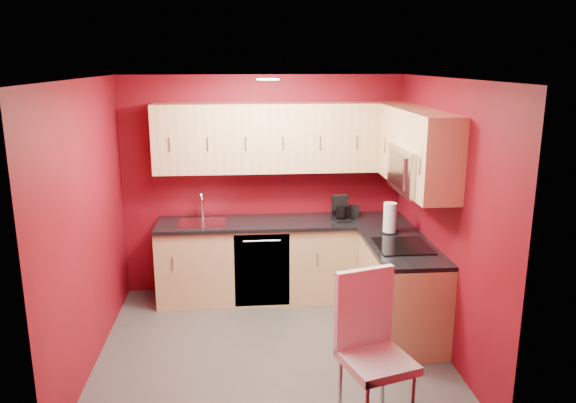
{
  "coord_description": "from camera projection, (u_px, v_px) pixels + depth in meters",
  "views": [
    {
      "loc": [
        -0.27,
        -4.81,
        2.65
      ],
      "look_at": [
        0.2,
        0.55,
        1.29
      ],
      "focal_mm": 35.0,
      "sensor_mm": 36.0,
      "label": 1
    }
  ],
  "objects": [
    {
      "name": "floor",
      "position": [
        272.0,
        348.0,
        5.32
      ],
      "size": [
        3.2,
        3.2,
        0.0
      ],
      "primitive_type": "plane",
      "color": "#474543",
      "rests_on": "ground"
    },
    {
      "name": "countertop_right",
      "position": [
        402.0,
        247.0,
        5.44
      ],
      "size": [
        0.63,
        1.27,
        0.04
      ],
      "primitive_type": "cube",
      "color": "black",
      "rests_on": "base_cabinets_right"
    },
    {
      "name": "dishwasher_front",
      "position": [
        262.0,
        270.0,
        6.09
      ],
      "size": [
        0.6,
        0.02,
        0.82
      ],
      "primitive_type": "cube",
      "color": "black",
      "rests_on": "base_cabinets_back"
    },
    {
      "name": "upper_cabinets_right",
      "position": [
        415.0,
        142.0,
        5.4
      ],
      "size": [
        0.35,
        1.55,
        0.75
      ],
      "color": "#E5B581",
      "rests_on": "wall_right"
    },
    {
      "name": "wall_back",
      "position": [
        263.0,
        185.0,
        6.46
      ],
      "size": [
        3.2,
        0.0,
        3.2
      ],
      "primitive_type": "plane",
      "rotation": [
        1.57,
        0.0,
        0.0
      ],
      "color": "maroon",
      "rests_on": "floor"
    },
    {
      "name": "sink",
      "position": [
        202.0,
        219.0,
        6.19
      ],
      "size": [
        0.52,
        0.42,
        0.35
      ],
      "color": "silver",
      "rests_on": "countertop_back"
    },
    {
      "name": "dining_chair",
      "position": [
        377.0,
        353.0,
        4.08
      ],
      "size": [
        0.59,
        0.61,
        1.16
      ],
      "primitive_type": null,
      "rotation": [
        0.0,
        0.0,
        0.3
      ],
      "color": "silver",
      "rests_on": "floor"
    },
    {
      "name": "wall_left",
      "position": [
        87.0,
        226.0,
        4.88
      ],
      "size": [
        0.0,
        3.0,
        3.0
      ],
      "primitive_type": "plane",
      "rotation": [
        1.57,
        0.0,
        1.57
      ],
      "color": "maroon",
      "rests_on": "floor"
    },
    {
      "name": "napkin_holder",
      "position": [
        354.0,
        212.0,
        6.4
      ],
      "size": [
        0.14,
        0.14,
        0.13
      ],
      "primitive_type": null,
      "rotation": [
        0.0,
        0.0,
        -0.23
      ],
      "color": "black",
      "rests_on": "countertop_back"
    },
    {
      "name": "paper_towel",
      "position": [
        390.0,
        218.0,
        5.79
      ],
      "size": [
        0.2,
        0.2,
        0.32
      ],
      "primitive_type": null,
      "rotation": [
        0.0,
        0.0,
        0.13
      ],
      "color": "silver",
      "rests_on": "countertop_right"
    },
    {
      "name": "ceiling",
      "position": [
        270.0,
        79.0,
        4.71
      ],
      "size": [
        3.2,
        3.2,
        0.0
      ],
      "primitive_type": "plane",
      "rotation": [
        3.14,
        0.0,
        0.0
      ],
      "color": "white",
      "rests_on": "wall_back"
    },
    {
      "name": "base_cabinets_right",
      "position": [
        401.0,
        290.0,
        5.56
      ],
      "size": [
        0.6,
        1.3,
        0.87
      ],
      "primitive_type": "cube",
      "color": "tan",
      "rests_on": "floor"
    },
    {
      "name": "base_cabinets_back",
      "position": [
        283.0,
        260.0,
        6.39
      ],
      "size": [
        2.8,
        0.6,
        0.87
      ],
      "primitive_type": "cube",
      "color": "tan",
      "rests_on": "floor"
    },
    {
      "name": "downlight",
      "position": [
        268.0,
        79.0,
        5.0
      ],
      "size": [
        0.2,
        0.2,
        0.01
      ],
      "primitive_type": "cylinder",
      "color": "white",
      "rests_on": "ceiling"
    },
    {
      "name": "countertop_back",
      "position": [
        283.0,
        223.0,
        6.26
      ],
      "size": [
        2.8,
        0.63,
        0.04
      ],
      "primitive_type": "cube",
      "color": "black",
      "rests_on": "base_cabinets_back"
    },
    {
      "name": "upper_cabinets_back",
      "position": [
        282.0,
        137.0,
        6.17
      ],
      "size": [
        2.8,
        0.35,
        0.75
      ],
      "primitive_type": "cube",
      "color": "#E5B581",
      "rests_on": "wall_back"
    },
    {
      "name": "coffee_maker",
      "position": [
        342.0,
        209.0,
        6.23
      ],
      "size": [
        0.21,
        0.25,
        0.28
      ],
      "primitive_type": null,
      "rotation": [
        0.0,
        0.0,
        0.19
      ],
      "color": "black",
      "rests_on": "countertop_back"
    },
    {
      "name": "wall_right",
      "position": [
        445.0,
        217.0,
        5.15
      ],
      "size": [
        0.0,
        3.0,
        3.0
      ],
      "primitive_type": "plane",
      "rotation": [
        1.57,
        0.0,
        -1.57
      ],
      "color": "maroon",
      "rests_on": "floor"
    },
    {
      "name": "microwave",
      "position": [
        419.0,
        170.0,
        5.22
      ],
      "size": [
        0.42,
        0.76,
        0.42
      ],
      "color": "silver",
      "rests_on": "upper_cabinets_right"
    },
    {
      "name": "wall_front",
      "position": [
        284.0,
        287.0,
        3.56
      ],
      "size": [
        3.2,
        0.0,
        3.2
      ],
      "primitive_type": "plane",
      "rotation": [
        -1.57,
        0.0,
        0.0
      ],
      "color": "maroon",
      "rests_on": "floor"
    },
    {
      "name": "cooktop",
      "position": [
        403.0,
        246.0,
        5.4
      ],
      "size": [
        0.5,
        0.55,
        0.01
      ],
      "primitive_type": "cube",
      "color": "black",
      "rests_on": "countertop_right"
    }
  ]
}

